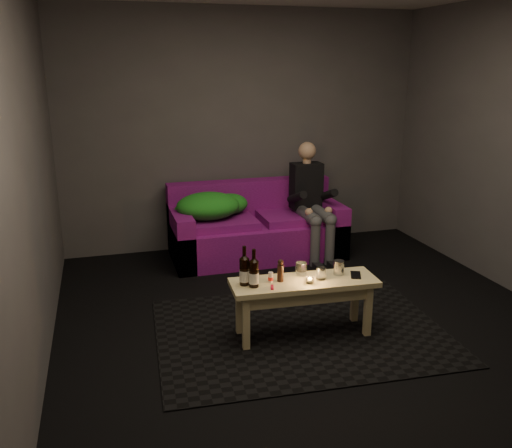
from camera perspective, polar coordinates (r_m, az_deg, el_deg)
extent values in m
plane|color=black|center=(4.37, 6.54, -10.94)|extent=(4.50, 4.50, 0.00)
plane|color=#4B494B|center=(6.06, -1.30, 9.78)|extent=(4.00, 0.00, 4.00)
plane|color=#4B494B|center=(3.67, -23.08, 4.08)|extent=(0.00, 4.50, 4.50)
cube|color=black|center=(4.32, 4.69, -11.16)|extent=(2.30, 1.73, 0.01)
cube|color=#710F67|center=(5.85, 0.09, -1.61)|extent=(1.82, 0.82, 0.38)
cube|color=#710F67|center=(6.03, -0.72, 2.80)|extent=(1.82, 0.20, 0.40)
cube|color=#710F67|center=(5.66, -7.89, -1.43)|extent=(0.18, 0.82, 0.56)
cube|color=#710F67|center=(6.09, 7.50, -0.13)|extent=(0.18, 0.82, 0.56)
cube|color=#710F67|center=(5.65, -3.50, 0.11)|extent=(0.68, 0.54, 0.09)
cube|color=#710F67|center=(5.85, 3.81, 0.69)|extent=(0.68, 0.54, 0.09)
ellipsoid|color=#1A9327|center=(5.61, -5.08, 1.90)|extent=(0.65, 0.51, 0.27)
ellipsoid|color=#1A9327|center=(5.79, -2.84, 2.12)|extent=(0.40, 0.33, 0.22)
ellipsoid|color=#1A9327|center=(5.70, -7.24, 1.40)|extent=(0.29, 0.24, 0.15)
cube|color=black|center=(5.92, 5.30, 4.02)|extent=(0.33, 0.20, 0.50)
sphere|color=tan|center=(5.85, 5.40, 7.67)|extent=(0.19, 0.19, 0.19)
cylinder|color=#46484F|center=(5.70, 5.49, 0.89)|extent=(0.13, 0.45, 0.13)
cylinder|color=#46484F|center=(5.76, 7.01, 1.01)|extent=(0.13, 0.45, 0.13)
cylinder|color=#46484F|center=(5.58, 6.24, -2.16)|extent=(0.10, 0.10, 0.46)
cylinder|color=#46484F|center=(5.64, 7.78, -2.01)|extent=(0.10, 0.10, 0.46)
cube|color=black|center=(5.60, 6.38, -4.31)|extent=(0.08, 0.20, 0.05)
cube|color=black|center=(5.66, 7.92, -4.13)|extent=(0.08, 0.20, 0.05)
cube|color=#E6CE86|center=(4.10, 5.08, -6.17)|extent=(1.12, 0.42, 0.04)
cube|color=#E6CE86|center=(4.12, 5.06, -7.07)|extent=(0.98, 0.33, 0.10)
cube|color=#E6CE86|center=(3.97, -1.06, -10.47)|extent=(0.05, 0.05, 0.41)
cube|color=#E6CE86|center=(4.19, -1.77, -8.95)|extent=(0.05, 0.05, 0.41)
cube|color=#E6CE86|center=(4.24, 11.69, -8.98)|extent=(0.05, 0.05, 0.41)
cube|color=#E6CE86|center=(4.45, 10.37, -7.66)|extent=(0.05, 0.05, 0.41)
cylinder|color=black|center=(3.96, -1.23, -5.05)|extent=(0.07, 0.07, 0.20)
cylinder|color=white|center=(3.97, -1.23, -5.46)|extent=(0.08, 0.08, 0.08)
cone|color=black|center=(3.92, -1.24, -3.46)|extent=(0.07, 0.07, 0.03)
cylinder|color=black|center=(3.90, -1.24, -3.02)|extent=(0.03, 0.03, 0.10)
cylinder|color=black|center=(3.92, -0.23, -5.30)|extent=(0.07, 0.07, 0.20)
cylinder|color=white|center=(3.93, -0.23, -5.69)|extent=(0.07, 0.07, 0.08)
cone|color=black|center=(3.88, -0.23, -3.75)|extent=(0.07, 0.07, 0.03)
cylinder|color=black|center=(3.87, -0.23, -3.32)|extent=(0.03, 0.03, 0.09)
cylinder|color=silver|center=(4.03, 1.55, -5.61)|extent=(0.04, 0.04, 0.08)
cylinder|color=black|center=(4.03, 2.59, -5.18)|extent=(0.06, 0.06, 0.13)
cylinder|color=white|center=(4.17, 4.78, -4.72)|extent=(0.11, 0.11, 0.10)
cylinder|color=white|center=(4.04, 5.69, -5.90)|extent=(0.06, 0.06, 0.04)
sphere|color=orange|center=(4.03, 5.69, -5.76)|extent=(0.02, 0.02, 0.02)
cylinder|color=white|center=(4.10, 6.85, -5.20)|extent=(0.08, 0.08, 0.09)
cylinder|color=#ABADB2|center=(4.21, 8.71, -4.55)|extent=(0.10, 0.10, 0.11)
cube|color=black|center=(4.23, 10.45, -5.30)|extent=(0.13, 0.17, 0.01)
cube|color=red|center=(3.93, 1.70, -6.68)|extent=(0.04, 0.08, 0.01)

